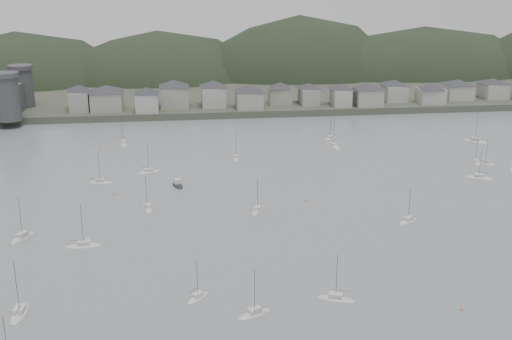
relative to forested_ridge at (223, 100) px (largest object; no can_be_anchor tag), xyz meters
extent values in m
plane|color=slate|center=(-4.83, -269.40, 11.28)|extent=(900.00, 900.00, 0.00)
cube|color=#383D2D|center=(-4.83, 25.60, 12.78)|extent=(900.00, 250.00, 3.00)
ellipsoid|color=black|center=(-115.70, 2.54, 1.14)|extent=(138.98, 92.48, 81.13)
ellipsoid|color=black|center=(-37.13, 3.46, 1.32)|extent=(132.08, 90.41, 79.74)
ellipsoid|color=black|center=(45.82, 3.53, -1.39)|extent=(133.88, 88.37, 101.41)
ellipsoid|color=black|center=(121.12, -1.49, 0.97)|extent=(165.81, 81.78, 82.55)
cylinder|color=#363639|center=(-96.83, -103.40, 23.28)|extent=(10.00, 10.00, 18.00)
cylinder|color=#363639|center=(-96.83, -75.40, 22.78)|extent=(10.00, 10.00, 17.00)
cube|color=#363639|center=(-96.83, -89.40, 20.28)|extent=(3.50, 30.00, 12.00)
cube|color=gray|center=(-69.83, -87.44, 18.58)|extent=(8.34, 12.91, 8.59)
pyramid|color=#2D2C32|center=(-69.83, -87.44, 24.37)|extent=(15.78, 15.78, 3.01)
cube|color=gray|center=(-58.15, -88.08, 18.46)|extent=(13.68, 13.35, 8.36)
pyramid|color=#2D2C32|center=(-58.15, -88.08, 24.11)|extent=(20.07, 20.07, 2.93)
cube|color=#9C9B93|center=(-40.41, -93.38, 18.32)|extent=(9.78, 10.20, 8.08)
pyramid|color=#2D2C32|center=(-40.41, -93.38, 23.78)|extent=(14.83, 14.83, 2.83)
cube|color=gray|center=(-28.35, -83.75, 18.83)|extent=(12.59, 13.33, 9.09)
pyramid|color=#2D2C32|center=(-28.35, -83.75, 24.97)|extent=(19.24, 19.24, 3.18)
cube|color=#9C9B93|center=(-10.58, -85.30, 18.72)|extent=(10.74, 12.17, 8.87)
pyramid|color=#2D2C32|center=(-10.58, -85.30, 24.70)|extent=(17.01, 17.01, 3.10)
cube|color=gray|center=(5.09, -91.87, 18.13)|extent=(11.63, 12.09, 7.69)
pyramid|color=#2D2C32|center=(5.09, -91.87, 23.32)|extent=(17.61, 17.61, 2.69)
cube|color=gray|center=(20.42, -83.21, 18.00)|extent=(10.37, 9.35, 7.44)
pyramid|color=#2D2C32|center=(20.42, -83.21, 23.03)|extent=(14.65, 14.65, 2.60)
cube|color=gray|center=(33.79, -85.61, 17.90)|extent=(8.24, 12.20, 7.22)
pyramid|color=#2D2C32|center=(33.79, -85.61, 22.77)|extent=(15.17, 15.17, 2.53)
cube|color=#9C9B93|center=(47.66, -90.85, 18.02)|extent=(8.06, 10.91, 7.46)
pyramid|color=#2D2C32|center=(47.66, -90.85, 23.05)|extent=(14.08, 14.08, 2.61)
cube|color=gray|center=(59.98, -92.34, 18.12)|extent=(11.73, 11.78, 7.66)
pyramid|color=#2D2C32|center=(59.98, -92.34, 23.29)|extent=(17.46, 17.46, 2.68)
cube|color=#9C9B93|center=(75.80, -82.49, 17.95)|extent=(10.19, 13.02, 7.33)
pyramid|color=#2D2C32|center=(75.80, -82.49, 22.90)|extent=(17.23, 17.23, 2.57)
cube|color=#9C9B93|center=(90.71, -91.34, 17.72)|extent=(11.70, 9.81, 6.88)
pyramid|color=#2D2C32|center=(90.71, -91.34, 22.36)|extent=(15.97, 15.97, 2.41)
cube|color=#9C9B93|center=(107.57, -82.49, 17.78)|extent=(12.83, 12.48, 7.00)
pyramid|color=#2D2C32|center=(107.57, -82.49, 22.51)|extent=(18.79, 18.79, 2.45)
cube|color=#9C9B93|center=(125.90, -81.98, 17.77)|extent=(11.07, 13.50, 6.97)
pyramid|color=#2D2C32|center=(125.90, -81.98, 22.47)|extent=(18.25, 18.25, 2.44)
ellipsoid|color=beige|center=(-37.45, -174.00, 11.33)|extent=(8.36, 5.20, 1.59)
cube|color=silver|center=(-37.45, -174.00, 12.43)|extent=(3.23, 2.63, 0.70)
cylinder|color=#3F3F42|center=(-37.45, -174.00, 16.47)|extent=(0.12, 0.12, 9.96)
cylinder|color=#3F3F42|center=(-38.79, -173.50, 12.98)|extent=(3.39, 1.36, 0.10)
ellipsoid|color=beige|center=(-24.90, -259.70, 11.33)|extent=(5.63, 6.01, 1.25)
cube|color=silver|center=(-24.90, -259.70, 12.26)|extent=(2.48, 2.55, 0.70)
cylinder|color=#3F3F42|center=(-24.90, -259.70, 15.39)|extent=(0.12, 0.12, 7.81)
cylinder|color=#3F3F42|center=(-25.65, -258.86, 12.81)|extent=(1.93, 2.18, 0.10)
ellipsoid|color=beige|center=(-50.87, -231.06, 11.33)|extent=(8.68, 3.17, 1.71)
cube|color=silver|center=(-50.87, -231.06, 12.49)|extent=(3.09, 2.03, 0.70)
cylinder|color=#3F3F42|center=(-50.87, -231.06, 16.83)|extent=(0.12, 0.12, 10.69)
cylinder|color=#3F3F42|center=(-52.41, -230.98, 13.04)|extent=(3.85, 0.30, 0.10)
ellipsoid|color=beige|center=(-48.27, -137.17, 11.33)|extent=(5.15, 9.10, 1.73)
cube|color=silver|center=(-48.27, -137.17, 12.50)|extent=(2.70, 3.45, 0.70)
cylinder|color=#3F3F42|center=(-48.27, -137.17, 16.90)|extent=(0.12, 0.12, 10.83)
cylinder|color=#3F3F42|center=(-48.72, -138.66, 13.05)|extent=(1.22, 3.76, 0.10)
ellipsoid|color=beige|center=(-51.94, -182.99, 11.33)|extent=(8.10, 3.63, 1.56)
cube|color=silver|center=(-51.94, -182.99, 12.42)|extent=(2.96, 2.11, 0.70)
cylinder|color=#3F3F42|center=(-51.94, -182.99, 16.37)|extent=(0.12, 0.12, 9.77)
cylinder|color=#3F3F42|center=(-53.33, -183.20, 12.97)|extent=(3.49, 0.62, 0.10)
ellipsoid|color=beige|center=(-6.74, -213.03, 11.33)|extent=(5.30, 7.58, 1.46)
cube|color=silver|center=(-6.74, -213.03, 12.36)|extent=(2.56, 3.00, 0.70)
cylinder|color=#3F3F42|center=(-6.74, -213.03, 16.05)|extent=(0.12, 0.12, 9.12)
cylinder|color=#3F3F42|center=(-6.16, -214.21, 12.91)|extent=(1.53, 2.99, 0.10)
ellipsoid|color=beige|center=(-66.45, -224.02, 11.33)|extent=(6.24, 8.70, 1.68)
cube|color=silver|center=(-66.45, -224.02, 12.47)|extent=(2.99, 3.46, 0.70)
cylinder|color=#3F3F42|center=(-66.45, -224.02, 16.73)|extent=(0.12, 0.12, 10.50)
cylinder|color=#3F3F42|center=(-65.76, -225.36, 13.02)|extent=(1.82, 3.40, 0.10)
ellipsoid|color=beige|center=(-7.67, -161.76, 11.33)|extent=(3.67, 7.00, 1.34)
cube|color=silver|center=(-7.67, -161.76, 12.30)|extent=(1.98, 2.62, 0.70)
cylinder|color=#3F3F42|center=(-7.67, -161.76, 15.66)|extent=(0.12, 0.12, 8.35)
cylinder|color=#3F3F42|center=(-7.96, -160.60, 12.85)|extent=(0.81, 2.94, 0.10)
ellipsoid|color=beige|center=(72.76, -177.39, 11.33)|extent=(3.20, 7.52, 1.46)
cube|color=silver|center=(72.76, -177.39, 12.36)|extent=(1.90, 2.73, 0.70)
cylinder|color=#3F3F42|center=(72.76, -177.39, 16.04)|extent=(0.12, 0.12, 9.11)
cylinder|color=#3F3F42|center=(72.60, -176.09, 12.91)|extent=(0.50, 3.27, 0.10)
ellipsoid|color=beige|center=(-36.83, -207.39, 11.33)|extent=(4.13, 8.00, 1.53)
cube|color=silver|center=(-36.83, -207.39, 12.40)|extent=(2.25, 2.99, 0.70)
cylinder|color=#3F3F42|center=(-36.83, -207.39, 16.26)|extent=(0.12, 0.12, 9.55)
cylinder|color=#3F3F42|center=(-37.14, -208.73, 12.95)|extent=(0.89, 3.37, 0.10)
ellipsoid|color=beige|center=(66.40, -193.20, 11.33)|extent=(8.78, 6.30, 1.70)
cube|color=silver|center=(66.40, -193.20, 12.48)|extent=(3.49, 3.02, 0.70)
cylinder|color=#3F3F42|center=(66.40, -193.20, 16.78)|extent=(0.12, 0.12, 10.60)
cylinder|color=#3F3F42|center=(67.75, -192.50, 13.03)|extent=(3.44, 1.84, 0.10)
ellipsoid|color=beige|center=(2.50, -263.72, 11.33)|extent=(8.11, 5.36, 1.55)
cube|color=silver|center=(2.50, -263.72, 12.41)|extent=(3.17, 2.64, 0.70)
cylinder|color=#3F3F42|center=(2.50, -263.72, 16.33)|extent=(0.12, 0.12, 9.70)
cylinder|color=#3F3F42|center=(3.78, -263.16, 12.96)|extent=(3.24, 1.48, 0.10)
ellipsoid|color=beige|center=(75.67, -178.63, 11.33)|extent=(6.89, 5.81, 1.38)
cube|color=silver|center=(75.67, -178.63, 12.32)|extent=(2.85, 2.64, 0.70)
cylinder|color=#3F3F42|center=(75.67, -178.63, 15.80)|extent=(0.12, 0.12, 8.62)
cylinder|color=#3F3F42|center=(74.66, -179.35, 12.87)|extent=(2.58, 1.89, 0.10)
ellipsoid|color=beige|center=(31.45, -225.47, 11.33)|extent=(7.19, 5.74, 1.42)
cube|color=silver|center=(31.45, -225.47, 12.34)|extent=(2.93, 2.65, 0.70)
cylinder|color=#3F3F42|center=(31.45, -225.47, 15.92)|extent=(0.12, 0.12, 8.86)
cylinder|color=#3F3F42|center=(32.52, -226.16, 12.89)|extent=(2.74, 1.81, 0.10)
ellipsoid|color=beige|center=(-14.36, -267.44, 11.33)|extent=(7.61, 5.44, 1.47)
cube|color=silver|center=(-14.36, -267.44, 12.37)|extent=(3.02, 2.61, 0.70)
cylinder|color=#3F3F42|center=(-14.36, -267.44, 16.07)|extent=(0.12, 0.12, 9.18)
cylinder|color=#3F3F42|center=(-13.18, -268.04, 12.92)|extent=(2.99, 1.59, 0.10)
ellipsoid|color=beige|center=(29.82, -150.72, 11.33)|extent=(4.80, 9.26, 1.77)
cube|color=silver|center=(29.82, -150.72, 12.52)|extent=(2.61, 3.46, 0.70)
cylinder|color=#3F3F42|center=(29.82, -150.72, 17.01)|extent=(0.12, 0.12, 11.06)
cylinder|color=#3F3F42|center=(30.19, -149.17, 13.07)|extent=(1.02, 3.90, 0.10)
ellipsoid|color=beige|center=(-59.06, -261.56, 11.33)|extent=(3.35, 8.79, 1.72)
cube|color=silver|center=(-59.06, -261.56, 12.50)|extent=(2.10, 3.14, 0.70)
cylinder|color=#3F3F42|center=(-59.06, -261.56, 16.87)|extent=(0.12, 0.12, 10.77)
cylinder|color=#3F3F42|center=(-58.95, -263.11, 13.05)|extent=(0.37, 3.88, 0.10)
ellipsoid|color=beige|center=(85.21, -150.65, 11.33)|extent=(9.37, 9.21, 1.99)
cube|color=silver|center=(85.21, -150.65, 12.63)|extent=(4.03, 4.00, 0.70)
cylinder|color=#3F3F42|center=(85.21, -150.65, 17.71)|extent=(0.12, 0.12, 12.44)
cylinder|color=#3F3F42|center=(83.92, -151.90, 13.18)|extent=(3.29, 3.19, 0.10)
ellipsoid|color=beige|center=(31.33, -139.19, 11.33)|extent=(6.61, 5.74, 1.34)
cube|color=silver|center=(31.33, -139.19, 12.30)|extent=(2.75, 2.58, 0.70)
cylinder|color=#3F3F42|center=(31.33, -139.19, 15.66)|extent=(0.12, 0.12, 8.35)
cylinder|color=#3F3F42|center=(30.37, -138.46, 12.85)|extent=(2.45, 1.90, 0.10)
ellipsoid|color=black|center=(-28.22, -188.39, 11.33)|extent=(4.41, 7.85, 1.63)
cube|color=silver|center=(-28.22, -188.39, 12.80)|extent=(2.56, 2.67, 1.40)
cylinder|color=#3F3F42|center=(-28.22, -188.39, 13.70)|extent=(0.10, 0.10, 1.20)
sphere|color=#CD7844|center=(-55.97, -141.47, 11.43)|extent=(0.70, 0.70, 0.70)
sphere|color=#CD7844|center=(-46.77, -194.04, 11.43)|extent=(0.70, 0.70, 0.70)
sphere|color=#CD7844|center=(7.96, -206.64, 11.43)|extent=(0.70, 0.70, 0.70)
sphere|color=#CD7844|center=(25.86, -270.74, 11.43)|extent=(0.70, 0.70, 0.70)
camera|label=1|loc=(-27.80, -375.75, 74.70)|focal=45.11mm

